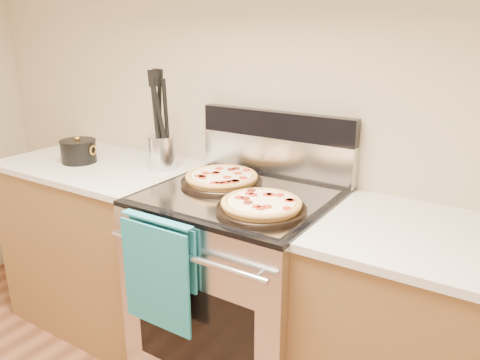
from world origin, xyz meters
The scene contains 16 objects.
wall_back centered at (0.00, 2.00, 1.35)m, with size 4.00×4.00×0.00m, color #BFAD8A.
range_body centered at (0.00, 1.65, 0.45)m, with size 0.76×0.68×0.90m, color #B7B7BC.
oven_window centered at (0.00, 1.31, 0.45)m, with size 0.56×0.01×0.40m, color black.
cooktop centered at (0.00, 1.65, 0.91)m, with size 0.76×0.68×0.02m, color black.
backsplash_lower centered at (0.00, 1.96, 1.01)m, with size 0.76×0.06×0.18m, color silver.
backsplash_upper centered at (0.00, 1.96, 1.16)m, with size 0.76×0.06×0.12m, color black.
oven_handle centered at (0.00, 1.27, 0.80)m, with size 0.03×0.03×0.70m, color silver.
dish_towel centered at (-0.12, 1.27, 0.70)m, with size 0.32×0.05×0.42m, color #187779, non-canonical shape.
foil_sheet centered at (0.00, 1.62, 0.92)m, with size 0.70×0.55×0.01m, color gray.
cabinet_left centered at (-0.88, 1.68, 0.44)m, with size 1.00×0.62×0.88m, color brown.
countertop_left centered at (-0.88, 1.68, 0.90)m, with size 1.02×0.64×0.03m, color beige.
countertop_right centered at (0.88, 1.68, 0.90)m, with size 1.02×0.64×0.03m, color beige.
pepperoni_pizza_back centered at (-0.13, 1.70, 0.95)m, with size 0.35×0.35×0.05m, color #A77533, non-canonical shape.
pepperoni_pizza_front centered at (0.18, 1.52, 0.95)m, with size 0.34×0.34×0.05m, color #A77533, non-canonical shape.
utensil_crock centered at (-0.54, 1.78, 0.99)m, with size 0.13×0.13×0.17m, color silver.
saucepan centered at (-0.98, 1.64, 0.96)m, with size 0.18×0.18×0.11m, color black.
Camera 1 is at (0.98, 0.11, 1.57)m, focal length 35.00 mm.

